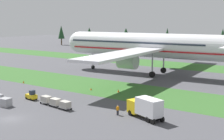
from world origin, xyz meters
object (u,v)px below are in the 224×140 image
baggage_tug (31,96)px  taxiway_marker_1 (118,91)px  cargo_dolly_third (65,105)px  taxiway_marker_2 (91,89)px  cargo_dolly_second (55,102)px  airliner (150,45)px  uld_container_0 (5,102)px  ground_crew_marshaller (118,110)px  taxiway_marker_0 (23,82)px  catering_truck (145,107)px  cargo_dolly_lead (46,99)px

baggage_tug → taxiway_marker_1: bearing=-26.4°
baggage_tug → cargo_dolly_third: baggage_tug is taller
cargo_dolly_third → taxiway_marker_2: (-6.34, 15.34, -0.66)m
cargo_dolly_second → taxiway_marker_1: 17.08m
airliner → taxiway_marker_2: airliner is taller
taxiway_marker_1 → taxiway_marker_2: (-6.32, -1.88, -0.08)m
uld_container_0 → taxiway_marker_2: bearing=77.8°
ground_crew_marshaller → uld_container_0: (-20.32, -7.55, -0.15)m
ground_crew_marshaller → taxiway_marker_0: ground_crew_marshaller is taller
airliner → cargo_dolly_second: 42.44m
catering_truck → taxiway_marker_1: catering_truck is taller
ground_crew_marshaller → taxiway_marker_1: 17.43m
airliner → cargo_dolly_lead: bearing=175.2°
cargo_dolly_lead → taxiway_marker_2: 14.58m
cargo_dolly_second → ground_crew_marshaller: ground_crew_marshaller is taller
taxiway_marker_0 → cargo_dolly_second: bearing=-26.6°
airliner → cargo_dolly_lead: size_ratio=30.28×
catering_truck → airliner: bearing=47.6°
cargo_dolly_lead → taxiway_marker_1: size_ratio=3.49×
uld_container_0 → airliner: bearing=83.7°
baggage_tug → taxiway_marker_2: baggage_tug is taller
cargo_dolly_second → ground_crew_marshaller: 12.72m
taxiway_marker_1 → taxiway_marker_2: bearing=-163.4°
baggage_tug → taxiway_marker_0: size_ratio=4.29×
cargo_dolly_second → taxiway_marker_2: size_ratio=4.64×
cargo_dolly_third → catering_truck: catering_truck is taller
airliner → baggage_tug: airliner is taller
cargo_dolly_lead → taxiway_marker_2: (-0.59, 14.55, -0.66)m
taxiway_marker_2 → baggage_tug: bearing=-107.6°
catering_truck → cargo_dolly_second: bearing=120.8°
taxiway_marker_2 → ground_crew_marshaller: bearing=-38.3°
cargo_dolly_lead → taxiway_marker_0: size_ratio=3.71×
cargo_dolly_lead → catering_truck: (20.21, 2.88, 1.03)m
baggage_tug → catering_truck: 25.31m
taxiway_marker_2 → taxiway_marker_0: bearing=-169.6°
baggage_tug → ground_crew_marshaller: (20.36, 1.24, 0.13)m
cargo_dolly_second → taxiway_marker_0: bearing=71.2°
baggage_tug → cargo_dolly_lead: 5.03m
baggage_tug → taxiway_marker_2: size_ratio=5.36×
ground_crew_marshaller → taxiway_marker_0: bearing=100.2°
catering_truck → ground_crew_marshaller: catering_truck is taller
uld_container_0 → cargo_dolly_third: bearing=24.4°
cargo_dolly_second → taxiway_marker_0: (-22.76, 11.42, -0.60)m
uld_container_0 → taxiway_marker_0: 22.38m
catering_truck → ground_crew_marshaller: 5.03m
baggage_tug → ground_crew_marshaller: baggage_tug is taller
cargo_dolly_second → catering_truck: (17.34, 3.27, 1.03)m
airliner → ground_crew_marshaller: bearing=-163.4°
cargo_dolly_lead → catering_truck: size_ratio=0.33×
cargo_dolly_second → taxiway_marker_1: (2.86, 16.83, -0.58)m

